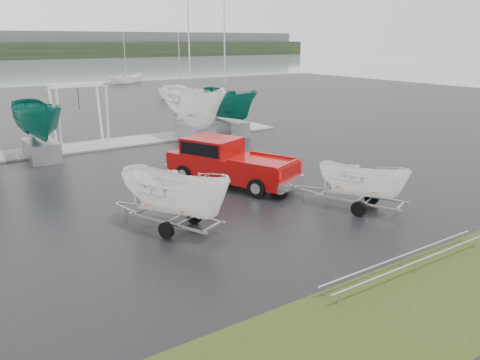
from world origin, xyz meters
The scene contains 13 objects.
ground_plane centered at (0.00, 0.00, 0.00)m, with size 120.00×120.00×0.00m, color black.
grass_verge centered at (0.00, -11.00, 0.00)m, with size 40.00×40.00×0.00m, color black.
dock centered at (0.00, 13.00, 0.05)m, with size 30.00×3.00×0.12m, color gray.
pickup_truck centered at (4.11, 1.24, 1.13)m, with size 4.59×6.86×2.17m.
trailer_hitched centered at (6.78, -5.00, 2.34)m, with size 2.50×3.77×4.28m.
trailer_parked centered at (-0.52, -2.77, 2.84)m, with size 2.56×3.77×5.26m.
boat_hoist centered at (0.49, 13.00, 2.67)m, with size 3.30×2.18×4.12m.
keelboat_1 centered at (-2.38, 11.20, 3.69)m, with size 2.33×3.20×7.31m.
keelboat_2 centered at (7.65, 11.00, 4.30)m, with size 2.70×3.20×10.88m.
keelboat_3 centered at (10.62, 11.30, 3.73)m, with size 2.35×3.20×10.52m.
mast_rack_2 centered at (4.00, -9.50, 0.35)m, with size 7.00×0.56×0.06m.
moored_boat_2 centered at (17.57, 33.09, 0.01)m, with size 2.86×2.84×10.70m.
moored_boat_3 centered at (19.83, 57.06, 0.01)m, with size 2.97×2.93×11.14m.
Camera 1 is at (-7.40, -17.40, 6.71)m, focal length 35.00 mm.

